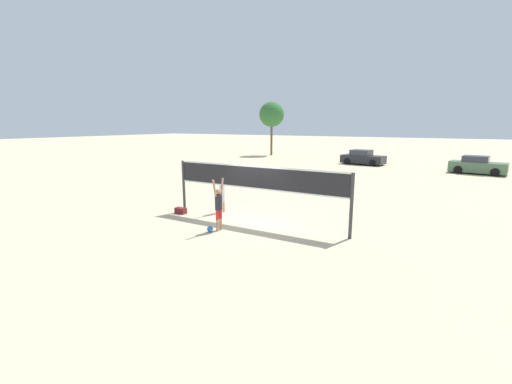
# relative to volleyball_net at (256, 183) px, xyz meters

# --- Properties ---
(ground_plane) EXTENTS (200.00, 200.00, 0.00)m
(ground_plane) POSITION_rel_volleyball_net_xyz_m (0.00, 0.00, -1.69)
(ground_plane) COLOR beige
(volleyball_net) EXTENTS (7.90, 0.13, 2.38)m
(volleyball_net) POSITION_rel_volleyball_net_xyz_m (0.00, 0.00, 0.00)
(volleyball_net) COLOR #38383D
(volleyball_net) RESTS_ON ground_plane
(player_spiker) EXTENTS (0.28, 0.69, 2.02)m
(player_spiker) POSITION_rel_volleyball_net_xyz_m (-0.72, -1.58, -0.63)
(player_spiker) COLOR tan
(player_spiker) RESTS_ON ground_plane
(player_blocker) EXTENTS (0.28, 0.69, 2.03)m
(player_blocker) POSITION_rel_volleyball_net_xyz_m (-2.23, 0.73, -0.63)
(player_blocker) COLOR tan
(player_blocker) RESTS_ON ground_plane
(volleyball) EXTENTS (0.23, 0.23, 0.23)m
(volleyball) POSITION_rel_volleyball_net_xyz_m (-0.89, -1.93, -1.57)
(volleyball) COLOR blue
(volleyball) RESTS_ON ground_plane
(gear_bag) EXTENTS (0.52, 0.29, 0.27)m
(gear_bag) POSITION_rel_volleyball_net_xyz_m (-3.74, -0.43, -1.56)
(gear_bag) COLOR maroon
(gear_bag) RESTS_ON ground_plane
(parked_car_near) EXTENTS (4.29, 2.34, 1.47)m
(parked_car_near) POSITION_rel_volleyball_net_xyz_m (8.45, 21.54, -1.02)
(parked_car_near) COLOR #4C6B4C
(parked_car_near) RESTS_ON ground_plane
(parked_car_mid) EXTENTS (4.39, 2.35, 1.47)m
(parked_car_mid) POSITION_rel_volleyball_net_xyz_m (-1.29, 23.50, -1.03)
(parked_car_mid) COLOR #232328
(parked_car_mid) RESTS_ON ground_plane
(tree_left_cluster) EXTENTS (3.20, 3.20, 6.84)m
(tree_left_cluster) POSITION_rel_volleyball_net_xyz_m (-14.20, 28.19, 3.52)
(tree_left_cluster) COLOR brown
(tree_left_cluster) RESTS_ON ground_plane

